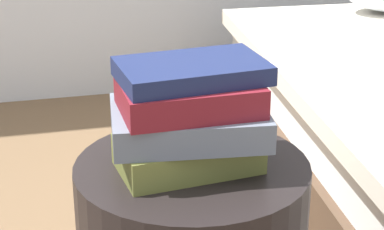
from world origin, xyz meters
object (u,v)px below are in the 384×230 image
Objects in this scene: book_olive at (188,153)px; book_maroon at (189,96)px; book_slate at (189,123)px; book_navy at (192,71)px.

book_olive is 0.12m from book_maroon.
book_slate is at bearing 76.48° from book_maroon.
book_slate is (0.00, 0.01, 0.06)m from book_olive.
book_olive is 1.03× the size of book_maroon.
book_navy is at bearing 40.00° from book_maroon.
book_navy is (0.01, 0.00, 0.10)m from book_slate.
book_slate is 0.10m from book_navy.
book_maroon reaches higher than book_slate.
book_navy reaches higher than book_slate.
book_maroon reaches higher than book_olive.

